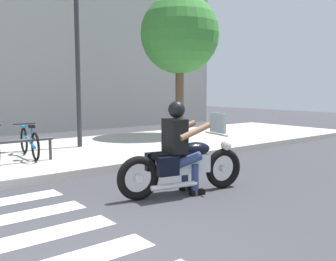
# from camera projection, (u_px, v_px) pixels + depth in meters

# --- Properties ---
(motorcycle) EXTENTS (2.15, 0.81, 1.25)m
(motorcycle) POSITION_uv_depth(u_px,v_px,m) (184.00, 164.00, 5.79)
(motorcycle) COLOR black
(motorcycle) RESTS_ON ground
(rider) EXTENTS (0.70, 0.62, 1.45)m
(rider) POSITION_uv_depth(u_px,v_px,m) (180.00, 141.00, 5.72)
(rider) COLOR black
(rider) RESTS_ON ground
(bicycle_6) EXTENTS (0.48, 1.63, 0.72)m
(bicycle_6) POSITION_uv_depth(u_px,v_px,m) (29.00, 142.00, 8.10)
(bicycle_6) COLOR black
(bicycle_6) RESTS_ON sidewalk
(street_lamp) EXTENTS (0.28, 0.28, 4.26)m
(street_lamp) POSITION_uv_depth(u_px,v_px,m) (77.00, 51.00, 9.38)
(street_lamp) COLOR #2D2D33
(street_lamp) RESTS_ON ground
(tree_near_rack) EXTENTS (2.52, 2.52, 4.64)m
(tree_near_rack) POSITION_uv_depth(u_px,v_px,m) (180.00, 35.00, 11.91)
(tree_near_rack) COLOR brown
(tree_near_rack) RESTS_ON ground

